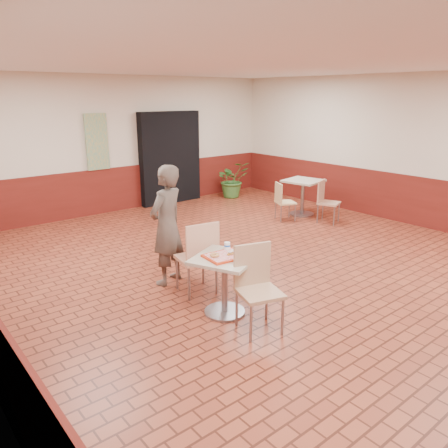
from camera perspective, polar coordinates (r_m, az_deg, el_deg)
room_shell at (r=6.22m, az=8.02°, el=6.40°), size 8.01×10.01×3.01m
wainscot_band at (r=6.47m, az=7.66°, el=-2.35°), size 8.00×10.00×1.00m
corridor_doorway at (r=10.78m, az=-7.05°, el=8.55°), size 1.60×0.22×2.20m
promo_poster at (r=9.93m, az=-16.26°, el=10.26°), size 0.50×0.03×1.20m
main_table at (r=5.27m, az=0.09°, el=-6.78°), size 0.69×0.69×0.73m
chair_main_front at (r=4.96m, az=4.27°, el=-7.72°), size 0.57×0.57×0.98m
chair_main_back at (r=5.75m, az=-3.32°, el=-3.97°), size 0.55×0.55×1.01m
customer at (r=6.07m, az=-7.47°, el=-0.20°), size 0.72×0.59×1.69m
serving_tray at (r=5.18m, az=0.09°, el=-4.21°), size 0.46×0.36×0.03m
ring_donut at (r=5.11m, az=-1.23°, el=-4.09°), size 0.13×0.13×0.04m
long_john_donut at (r=5.19m, az=1.02°, el=-3.76°), size 0.15×0.08×0.04m
paper_cup at (r=5.33m, az=0.42°, el=-2.87°), size 0.07×0.07×0.09m
second_table at (r=9.80m, az=10.26°, el=4.21°), size 0.74×0.74×0.79m
chair_second_left at (r=9.31m, az=7.67°, el=3.19°), size 0.49×0.49×0.81m
chair_second_front at (r=9.33m, az=13.14°, el=3.18°), size 0.52×0.52×0.88m
potted_plant at (r=11.37m, az=1.08°, el=5.84°), size 0.96×0.87×0.93m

